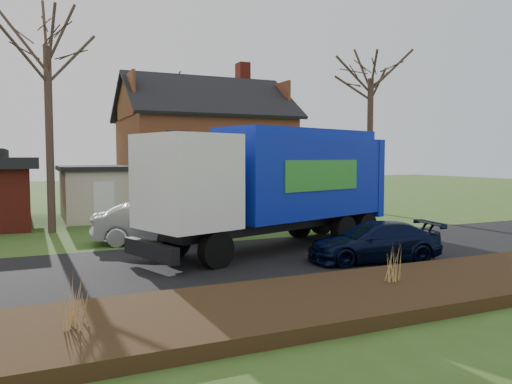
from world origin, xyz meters
name	(u,v)px	position (x,y,z in m)	size (l,w,h in m)	color
ground	(280,257)	(0.00, 0.00, 0.00)	(120.00, 120.00, 0.00)	#36521B
road	(280,257)	(0.00, 0.00, 0.01)	(80.00, 7.00, 0.02)	black
mulch_verge	(383,292)	(0.00, -5.30, 0.15)	(80.00, 3.50, 0.30)	black
main_house	(195,145)	(1.49, 13.91, 4.03)	(12.95, 8.95, 9.26)	beige
garbage_truck	(278,180)	(0.66, 1.48, 2.49)	(10.44, 5.69, 4.33)	black
silver_sedan	(155,223)	(-3.10, 4.52, 0.78)	(1.65, 4.74, 1.56)	#A0A3A7
navy_wagon	(374,242)	(2.45, -1.80, 0.62)	(1.75, 4.30, 1.25)	black
tree_front_west	(46,18)	(-6.65, 8.96, 9.23)	(3.77, 3.77, 11.21)	#433128
tree_front_east	(371,57)	(11.12, 9.95, 9.25)	(4.10, 4.10, 11.38)	#3E2E25
tree_back	(161,85)	(1.75, 23.32, 8.81)	(3.34, 3.34, 10.57)	#423627
grass_clump_west	(77,301)	(-6.77, -5.38, 0.78)	(0.36, 0.30, 0.96)	#AD834C
grass_clump_mid	(392,264)	(0.43, -5.09, 0.75)	(0.32, 0.26, 0.90)	tan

